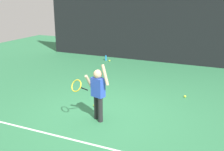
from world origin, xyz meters
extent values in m
plane|color=#2D7247|center=(0.00, 0.00, 0.00)|extent=(20.00, 20.00, 0.00)
cube|color=white|center=(0.00, -1.43, 0.00)|extent=(9.00, 0.05, 0.00)
cube|color=black|center=(0.00, 5.68, 1.99)|extent=(10.86, 0.08, 3.98)
cylinder|color=slate|center=(-5.28, 5.74, 2.06)|extent=(0.09, 0.09, 4.13)
cylinder|color=slate|center=(-2.64, 5.74, 2.06)|extent=(0.09, 0.09, 4.13)
cylinder|color=slate|center=(0.00, 5.74, 2.06)|extent=(0.09, 0.09, 4.13)
cylinder|color=#232326|center=(-0.04, -0.37, 0.29)|extent=(0.11, 0.11, 0.58)
cylinder|color=#232326|center=(0.12, -0.47, 0.29)|extent=(0.11, 0.11, 0.58)
cube|color=blue|center=(0.04, -0.42, 0.80)|extent=(0.34, 0.25, 0.44)
sphere|color=tan|center=(0.04, -0.42, 1.10)|extent=(0.20, 0.20, 0.20)
cylinder|color=tan|center=(0.23, -0.45, 1.12)|extent=(0.22, 0.12, 0.46)
cylinder|color=tan|center=(-0.16, -0.42, 0.87)|extent=(0.14, 0.30, 0.43)
cylinder|color=black|center=(-0.27, -0.52, 0.75)|extent=(0.09, 0.24, 0.15)
torus|color=yellow|center=(-0.33, -0.73, 0.88)|extent=(0.32, 0.23, 0.26)
cylinder|color=#268CD8|center=(-2.33, 4.95, 0.11)|extent=(0.07, 0.07, 0.22)
sphere|color=#CCE033|center=(1.62, 1.85, 0.03)|extent=(0.07, 0.07, 0.07)
sphere|color=#CCE033|center=(-0.40, 0.23, 0.03)|extent=(0.07, 0.07, 0.07)
sphere|color=#CCE033|center=(-2.10, 4.86, 0.03)|extent=(0.07, 0.07, 0.07)
camera|label=1|loc=(2.67, -5.51, 2.80)|focal=43.56mm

